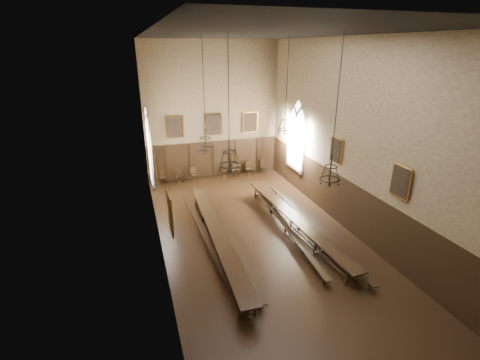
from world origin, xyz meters
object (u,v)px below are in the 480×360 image
chair_2 (194,177)px  chandelier_back_left (206,141)px  chair_5 (235,172)px  chair_1 (179,179)px  chandelier_back_right (285,123)px  table_right (295,224)px  bench_left_outer (207,240)px  bench_left_inner (228,240)px  chair_7 (263,169)px  chair_4 (224,174)px  chair_6 (249,171)px  chandelier_front_right (331,169)px  chair_0 (163,180)px  bench_right_inner (285,227)px  chandelier_front_left (229,156)px  bench_right_outer (311,227)px  table_left (217,238)px

chair_2 → chandelier_back_left: bearing=-110.0°
chair_5 → chandelier_back_left: 7.62m
chair_1 → chandelier_back_right: chandelier_back_right is taller
table_right → chair_5: chair_5 is taller
bench_left_outer → chandelier_back_left: size_ratio=1.92×
bench_left_inner → chair_7: size_ratio=10.14×
chair_4 → chandelier_back_right: size_ratio=0.20×
bench_left_outer → chair_2: bearing=83.3°
chair_4 → bench_left_inner: bearing=-95.7°
table_right → bench_left_inner: table_right is taller
chair_6 → chandelier_back_left: size_ratio=0.18×
chandelier_front_right → chair_6: bearing=86.5°
bench_left_outer → chair_0: (-1.07, 8.45, -0.02)m
bench_left_outer → bench_left_inner: bench_left_outer is taller
chair_1 → chandelier_front_right: size_ratio=0.17×
chair_5 → chair_1: bearing=-177.0°
bench_left_outer → chair_5: size_ratio=10.12×
bench_left_outer → chandelier_back_left: (0.69, 2.73, 3.90)m
bench_right_inner → chandelier_back_left: bearing=140.7°
bench_left_inner → chair_1: (-0.98, 8.58, 0.01)m
bench_left_outer → chandelier_back_right: chandelier_back_right is taller
chair_6 → chandelier_front_left: size_ratio=0.21×
chair_2 → chandelier_front_right: size_ratio=0.18×
chair_7 → chandelier_front_left: 12.94m
bench_right_inner → table_right: bearing=-2.0°
chair_1 → table_right: bearing=-64.5°
table_right → chair_6: bearing=86.7°
bench_left_outer → bench_right_inner: size_ratio=1.13×
bench_left_outer → chair_5: bearing=64.9°
table_right → chandelier_front_left: bearing=-149.3°
chair_0 → chair_5: 5.00m
bench_left_inner → chandelier_back_right: chandelier_back_right is taller
bench_left_inner → bench_right_outer: (4.21, -0.10, 0.02)m
chair_0 → table_right: bearing=-60.4°
chair_1 → chandelier_front_right: chandelier_front_right is taller
bench_left_outer → chair_5: chair_5 is taller
chandelier_front_left → table_right: bearing=30.7°
chair_1 → chandelier_front_left: (0.48, -10.66, 4.65)m
chair_1 → chair_5: 3.96m
bench_right_inner → chandelier_back_right: bearing=70.7°
chair_0 → bench_left_inner: bearing=-80.5°
chair_4 → chair_6: size_ratio=0.96×
chair_7 → chandelier_back_right: (-1.23, -5.98, 4.62)m
table_right → chair_5: size_ratio=9.72×
chair_0 → chair_5: size_ratio=0.88×
table_left → chair_2: 8.50m
bench_left_inner → table_left: bearing=169.6°
bench_right_inner → chair_7: (2.06, 8.35, 0.02)m
bench_left_inner → chair_1: 8.63m
table_left → chair_4: 8.90m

